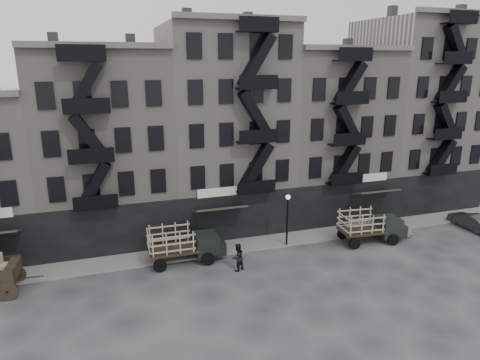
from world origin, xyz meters
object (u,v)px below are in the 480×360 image
object	(u,v)px
car_far	(471,221)
pedestrian_mid	(238,257)
stake_truck_east	(371,224)
stake_truck_west	(184,242)
car_east	(393,224)

from	to	relation	value
car_far	pedestrian_mid	bearing A→B (deg)	2.90
pedestrian_mid	stake_truck_east	bearing A→B (deg)	159.33
stake_truck_west	car_east	world-z (taller)	stake_truck_west
stake_truck_west	pedestrian_mid	xyz separation A→B (m)	(3.25, -2.48, -0.57)
stake_truck_west	pedestrian_mid	distance (m)	4.13
stake_truck_east	car_east	xyz separation A→B (m)	(3.22, 1.30, -0.91)
stake_truck_west	car_far	distance (m)	25.16
stake_truck_east	pedestrian_mid	world-z (taller)	stake_truck_east
pedestrian_mid	car_far	bearing A→B (deg)	155.68
stake_truck_west	car_far	xyz separation A→B (m)	(25.11, -1.36, -0.89)
car_east	pedestrian_mid	distance (m)	15.17
stake_truck_west	car_far	bearing A→B (deg)	-2.23
stake_truck_west	stake_truck_east	xyz separation A→B (m)	(14.96, -1.13, -0.03)
stake_truck_east	car_far	world-z (taller)	stake_truck_east
stake_truck_east	pedestrian_mid	size ratio (longest dim) A/B	2.76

